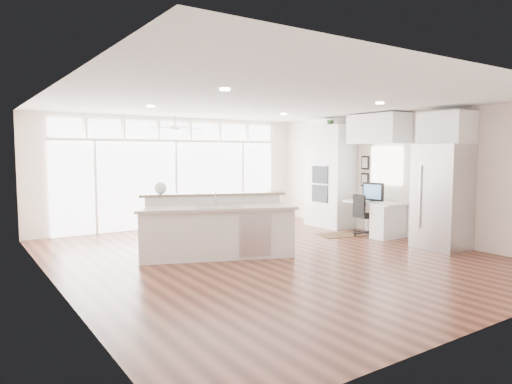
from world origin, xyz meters
TOP-DOWN VIEW (x-y plane):
  - floor at (0.00, 0.00)m, footprint 7.00×8.00m
  - ceiling at (0.00, 0.00)m, footprint 7.00×8.00m
  - wall_back at (0.00, 4.00)m, footprint 7.00×0.04m
  - wall_front at (0.00, -4.00)m, footprint 7.00×0.04m
  - wall_left at (-3.50, 0.00)m, footprint 0.04×8.00m
  - wall_right at (3.50, 0.00)m, footprint 0.04×8.00m
  - glass_wall at (0.00, 3.94)m, footprint 5.80×0.06m
  - transom_row at (0.00, 3.94)m, footprint 5.90×0.06m
  - desk_window at (3.46, 0.30)m, footprint 0.04×0.85m
  - ceiling_fan at (-0.50, 2.80)m, footprint 1.16×1.16m
  - recessed_lights at (0.00, 0.20)m, footprint 3.40×3.00m
  - oven_cabinet at (3.17, 1.80)m, footprint 0.64×1.20m
  - desk_nook at (3.13, 0.30)m, footprint 0.72×1.30m
  - upper_cabinets at (3.17, 0.30)m, footprint 0.64×1.30m
  - refrigerator at (3.11, -1.35)m, footprint 0.76×0.90m
  - fridge_cabinet at (3.17, -1.35)m, footprint 0.64×0.90m
  - framed_photos at (3.46, 0.92)m, footprint 0.06×0.22m
  - kitchen_island at (-0.79, 0.43)m, footprint 2.95×1.99m
  - rug at (2.53, 0.78)m, footprint 1.05×0.87m
  - office_chair at (2.95, 0.38)m, footprint 0.55×0.52m
  - fishbowl at (-1.53, 1.16)m, footprint 0.28×0.28m
  - monitor at (3.05, 0.30)m, footprint 0.15×0.54m
  - keyboard at (2.88, 0.30)m, footprint 0.16×0.31m
  - potted_plant at (3.17, 1.80)m, footprint 0.30×0.33m

SIDE VIEW (x-z plane):
  - floor at x=0.00m, z-range -0.02..0.00m
  - rug at x=2.53m, z-range 0.00..0.01m
  - desk_nook at x=3.13m, z-range 0.00..0.76m
  - office_chair at x=2.95m, z-range 0.00..0.92m
  - kitchen_island at x=-0.79m, z-range 0.00..1.10m
  - keyboard at x=2.88m, z-range 0.76..0.77m
  - monitor at x=3.05m, z-range 0.76..1.21m
  - refrigerator at x=3.11m, z-range 0.00..2.00m
  - glass_wall at x=0.00m, z-range 0.01..2.09m
  - fishbowl at x=-1.53m, z-range 1.10..1.32m
  - oven_cabinet at x=3.17m, z-range 0.00..2.50m
  - wall_back at x=0.00m, z-range 0.00..2.70m
  - wall_front at x=0.00m, z-range 0.00..2.70m
  - wall_left at x=-3.50m, z-range 0.00..2.70m
  - wall_right at x=3.50m, z-range 0.00..2.70m
  - framed_photos at x=3.46m, z-range 1.00..1.80m
  - desk_window at x=3.46m, z-range 1.12..1.98m
  - fridge_cabinet at x=3.17m, z-range 2.00..2.60m
  - upper_cabinets at x=3.17m, z-range 2.03..2.67m
  - transom_row at x=0.00m, z-range 2.18..2.58m
  - ceiling_fan at x=-0.50m, z-range 2.32..2.64m
  - potted_plant at x=3.17m, z-range 2.50..2.74m
  - recessed_lights at x=0.00m, z-range 2.67..2.69m
  - ceiling at x=0.00m, z-range 2.69..2.71m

